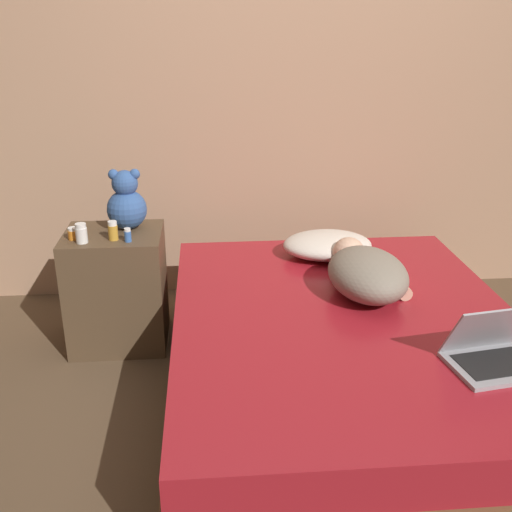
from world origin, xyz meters
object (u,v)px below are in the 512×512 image
laptop (493,352)px  bottle_orange (73,234)px  pillow (327,245)px  teddy_bear (126,203)px  bottle_white (81,233)px  bottle_blue (128,235)px  person_lying (366,272)px  bottle_amber (113,231)px

laptop → bottle_orange: size_ratio=5.97×
pillow → bottle_orange: (-1.23, -0.14, 0.15)m
teddy_bear → bottle_white: size_ratio=3.21×
bottle_orange → bottle_blue: 0.26m
person_lying → bottle_amber: 1.17m
bottle_blue → bottle_white: bearing=179.3°
bottle_amber → bottle_orange: 0.19m
pillow → bottle_orange: size_ratio=7.90×
laptop → bottle_white: bearing=141.8°
bottle_blue → bottle_white: size_ratio=0.70×
bottle_orange → bottle_white: bearing=-46.6°
person_lying → laptop: size_ratio=1.84×
bottle_blue → bottle_white: 0.21m
pillow → bottle_blue: (-0.97, -0.19, 0.15)m
laptop → teddy_bear: size_ratio=1.16×
person_lying → bottle_amber: (-1.13, 0.27, 0.13)m
pillow → person_lying: size_ratio=0.72×
person_lying → bottle_white: 1.29m
pillow → bottle_white: 1.21m
teddy_bear → bottle_amber: 0.19m
bottle_orange → bottle_blue: size_ratio=0.89×
person_lying → bottle_blue: bottle_blue is taller
bottle_amber → bottle_blue: size_ratio=1.41×
pillow → person_lying: (0.08, -0.44, 0.03)m
person_lying → teddy_bear: bearing=155.7°
person_lying → teddy_bear: (-1.08, 0.44, 0.21)m
bottle_amber → laptop: bearing=-32.5°
teddy_bear → bottle_amber: bearing=-107.1°
pillow → bottle_amber: (-1.04, -0.16, 0.16)m
pillow → bottle_blue: 1.00m
pillow → bottle_orange: 1.24m
bottle_orange → bottle_blue: bearing=-11.6°
laptop → bottle_white: (-1.56, 0.88, 0.18)m
bottle_white → bottle_blue: bearing=-0.7°
bottle_blue → laptop: bearing=-32.9°
person_lying → teddy_bear: size_ratio=2.14×
teddy_bear → bottle_white: bearing=-135.0°
bottle_orange → bottle_white: 0.07m
laptop → bottle_blue: size_ratio=5.31×
bottle_amber → bottle_orange: bearing=172.9°
pillow → bottle_amber: 1.07m
bottle_amber → teddy_bear: bearing=72.9°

